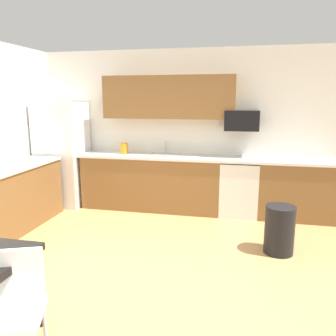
# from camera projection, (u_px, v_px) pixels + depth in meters

# --- Properties ---
(ground_plane) EXTENTS (12.00, 12.00, 0.00)m
(ground_plane) POSITION_uv_depth(u_px,v_px,m) (148.00, 279.00, 3.55)
(ground_plane) COLOR tan
(wall_back) EXTENTS (5.80, 0.10, 2.70)m
(wall_back) POSITION_uv_depth(u_px,v_px,m) (188.00, 130.00, 5.82)
(wall_back) COLOR white
(wall_back) RESTS_ON ground
(cabinet_run_back) EXTENTS (2.36, 0.60, 0.90)m
(cabinet_run_back) POSITION_uv_depth(u_px,v_px,m) (152.00, 183.00, 5.78)
(cabinet_run_back) COLOR brown
(cabinet_run_back) RESTS_ON ground
(cabinet_run_back_right) EXTENTS (1.19, 0.60, 0.90)m
(cabinet_run_back_right) POSITION_uv_depth(u_px,v_px,m) (296.00, 191.00, 5.29)
(cabinet_run_back_right) COLOR brown
(cabinet_run_back_right) RESTS_ON ground
(cabinet_run_left) EXTENTS (0.60, 2.00, 0.90)m
(cabinet_run_left) POSITION_uv_depth(u_px,v_px,m) (5.00, 202.00, 4.70)
(cabinet_run_left) COLOR brown
(cabinet_run_left) RESTS_ON ground
(countertop_back) EXTENTS (4.80, 0.64, 0.04)m
(countertop_back) POSITION_uv_depth(u_px,v_px,m) (184.00, 157.00, 5.57)
(countertop_back) COLOR silver
(countertop_back) RESTS_ON cabinet_run_back
(countertop_left) EXTENTS (0.64, 2.00, 0.04)m
(countertop_left) POSITION_uv_depth(u_px,v_px,m) (2.00, 169.00, 4.60)
(countertop_left) COLOR silver
(countertop_left) RESTS_ON cabinet_run_left
(upper_cabinets_back) EXTENTS (2.20, 0.34, 0.70)m
(upper_cabinets_back) POSITION_uv_depth(u_px,v_px,m) (168.00, 97.00, 5.55)
(upper_cabinets_back) COLOR brown
(refrigerator) EXTENTS (0.76, 0.70, 1.82)m
(refrigerator) POSITION_uv_depth(u_px,v_px,m) (63.00, 154.00, 5.94)
(refrigerator) COLOR white
(refrigerator) RESTS_ON ground
(oven_range) EXTENTS (0.60, 0.60, 0.91)m
(oven_range) POSITION_uv_depth(u_px,v_px,m) (239.00, 187.00, 5.47)
(oven_range) COLOR white
(oven_range) RESTS_ON ground
(microwave) EXTENTS (0.54, 0.36, 0.32)m
(microwave) POSITION_uv_depth(u_px,v_px,m) (242.00, 120.00, 5.35)
(microwave) COLOR black
(sink_basin) EXTENTS (0.48, 0.40, 0.14)m
(sink_basin) POSITION_uv_depth(u_px,v_px,m) (163.00, 159.00, 5.65)
(sink_basin) COLOR #A5A8AD
(sink_basin) RESTS_ON countertop_back
(sink_faucet) EXTENTS (0.02, 0.02, 0.24)m
(sink_faucet) POSITION_uv_depth(u_px,v_px,m) (166.00, 148.00, 5.79)
(sink_faucet) COLOR #B2B5BA
(sink_faucet) RESTS_ON countertop_back
(chair_near_table) EXTENTS (0.52, 0.52, 0.85)m
(chair_near_table) POSITION_uv_depth(u_px,v_px,m) (13.00, 303.00, 2.28)
(chair_near_table) COLOR white
(chair_near_table) RESTS_ON ground
(trash_bin) EXTENTS (0.36, 0.36, 0.60)m
(trash_bin) POSITION_uv_depth(u_px,v_px,m) (279.00, 230.00, 4.10)
(trash_bin) COLOR black
(trash_bin) RESTS_ON ground
(kettle) EXTENTS (0.14, 0.14, 0.20)m
(kettle) POSITION_uv_depth(u_px,v_px,m) (124.00, 149.00, 5.82)
(kettle) COLOR orange
(kettle) RESTS_ON countertop_back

